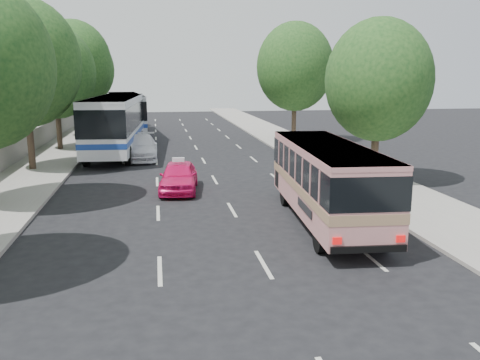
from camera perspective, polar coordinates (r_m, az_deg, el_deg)
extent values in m
plane|color=black|center=(16.25, -2.31, -7.14)|extent=(120.00, 120.00, 0.00)
cube|color=#9E998E|center=(36.25, -19.88, 2.79)|extent=(4.00, 90.00, 0.15)
cube|color=#9E998E|center=(37.12, 6.91, 3.58)|extent=(4.00, 90.00, 0.12)
cube|color=#9E998E|center=(36.51, -22.75, 3.95)|extent=(0.30, 90.00, 1.50)
cylinder|color=#38281E|center=(30.23, -22.48, 4.46)|extent=(0.36, 0.36, 3.80)
ellipsoid|color=#174119|center=(30.06, -23.09, 12.03)|extent=(6.00, 6.00, 6.90)
sphere|color=#174119|center=(29.73, -22.64, 14.40)|extent=(3.90, 3.90, 3.90)
cylinder|color=#38281E|center=(38.03, -19.68, 5.74)|extent=(0.36, 0.36, 3.50)
ellipsoid|color=#174119|center=(37.87, -20.06, 11.28)|extent=(5.52, 5.52, 6.35)
sphere|color=#174119|center=(37.52, -19.65, 13.00)|extent=(3.59, 3.59, 3.59)
cylinder|color=#38281E|center=(45.86, -17.85, 7.07)|extent=(0.36, 0.36, 3.99)
ellipsoid|color=#174119|center=(45.76, -18.19, 12.31)|extent=(6.30, 6.30, 7.24)
sphere|color=#174119|center=(45.45, -17.83, 13.93)|extent=(4.09, 4.09, 4.09)
cylinder|color=#38281E|center=(53.81, -16.85, 7.59)|extent=(0.36, 0.36, 3.72)
ellipsoid|color=#174119|center=(53.70, -17.10, 11.76)|extent=(5.88, 5.88, 6.76)
sphere|color=#174119|center=(53.38, -16.79, 13.04)|extent=(3.82, 3.82, 3.82)
cylinder|color=#38281E|center=(25.81, 14.89, 3.22)|extent=(0.36, 0.36, 3.23)
ellipsoid|color=#174119|center=(25.56, 15.29, 10.78)|extent=(5.10, 5.10, 5.87)
sphere|color=#174119|center=(25.47, 16.54, 13.01)|extent=(3.32, 3.31, 3.31)
cylinder|color=#38281E|center=(40.88, 6.07, 6.93)|extent=(0.36, 0.36, 3.80)
ellipsoid|color=#174119|center=(40.75, 6.20, 12.54)|extent=(6.00, 6.00, 6.90)
sphere|color=#174119|center=(40.61, 6.91, 14.23)|extent=(3.90, 3.90, 3.90)
cube|color=tan|center=(18.28, 9.68, 0.22)|extent=(2.81, 9.05, 2.39)
cube|color=#9E7A59|center=(18.33, 9.65, -0.62)|extent=(2.86, 9.07, 0.31)
cube|color=black|center=(18.20, 9.73, 1.57)|extent=(2.87, 9.08, 0.98)
cube|color=tan|center=(18.09, 9.81, 3.71)|extent=(2.84, 9.07, 0.14)
cylinder|color=black|center=(20.87, 5.09, -1.59)|extent=(0.33, 0.94, 0.93)
cylinder|color=black|center=(21.31, 10.20, -1.46)|extent=(0.33, 0.94, 0.93)
cylinder|color=black|center=(15.50, 9.01, -6.41)|extent=(0.33, 0.94, 0.93)
cylinder|color=black|center=(16.08, 15.72, -6.04)|extent=(0.33, 0.94, 0.93)
imported|color=#EA1464|center=(23.41, -6.89, 0.40)|extent=(2.08, 4.22, 1.38)
imported|color=white|center=(32.83, -11.13, 3.61)|extent=(2.14, 5.21, 1.51)
cube|color=silver|center=(35.02, -13.78, 6.38)|extent=(3.40, 12.88, 3.24)
cube|color=black|center=(34.99, -13.81, 7.03)|extent=(3.46, 12.91, 1.59)
cube|color=navy|center=(35.10, -13.71, 5.04)|extent=(3.44, 12.90, 0.32)
cube|color=silver|center=(34.92, -13.90, 8.90)|extent=(3.42, 12.90, 0.15)
cylinder|color=black|center=(39.33, -14.67, 4.50)|extent=(0.40, 1.19, 1.17)
cylinder|color=black|center=(39.05, -11.16, 4.61)|extent=(0.40, 1.19, 1.17)
cylinder|color=black|center=(31.02, -16.88, 2.55)|extent=(0.40, 1.19, 1.17)
cylinder|color=black|center=(30.67, -12.45, 2.68)|extent=(0.40, 1.19, 1.17)
cube|color=silver|center=(46.82, -12.74, 7.53)|extent=(3.93, 12.27, 3.06)
cube|color=black|center=(46.79, -12.76, 7.99)|extent=(3.99, 12.30, 1.51)
cube|color=navy|center=(46.87, -12.69, 6.58)|extent=(3.98, 12.29, 0.30)
cube|color=silver|center=(46.74, -12.82, 9.32)|extent=(3.96, 12.29, 0.14)
cylinder|color=black|center=(50.69, -14.21, 6.02)|extent=(0.45, 1.13, 1.10)
cylinder|color=black|center=(50.81, -11.65, 6.15)|extent=(0.45, 1.13, 1.10)
cylinder|color=black|center=(42.70, -13.81, 5.04)|extent=(0.45, 1.13, 1.10)
cylinder|color=black|center=(42.84, -10.78, 5.20)|extent=(0.45, 1.13, 1.10)
cube|color=silver|center=(23.27, -6.94, 2.28)|extent=(0.57, 0.24, 0.18)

